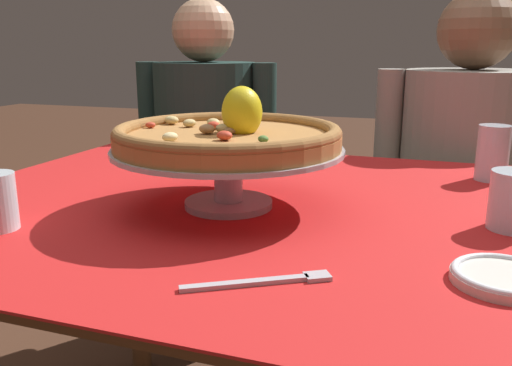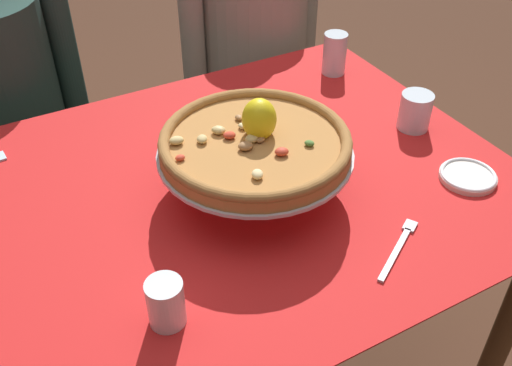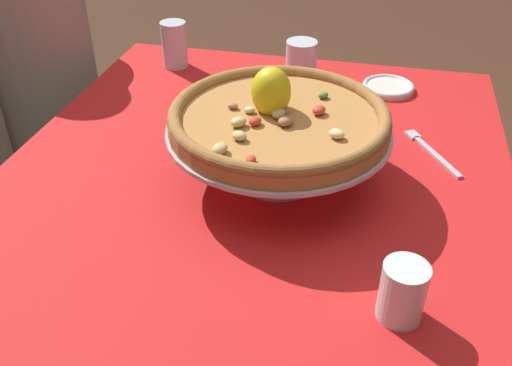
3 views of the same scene
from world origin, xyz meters
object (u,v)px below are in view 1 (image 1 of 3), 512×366
at_px(dinner_fork, 266,281).
at_px(side_plate, 504,277).
at_px(pizza_stand, 228,162).
at_px(diner_left, 207,176).
at_px(water_glass_back_right, 492,156).
at_px(pizza, 228,135).
at_px(sugar_packet, 122,150).
at_px(diner_right, 461,194).

bearing_deg(dinner_fork, side_plate, 19.16).
bearing_deg(side_plate, pizza_stand, 156.49).
bearing_deg(pizza_stand, diner_left, 116.97).
distance_m(water_glass_back_right, dinner_fork, 0.73).
height_order(pizza_stand, water_glass_back_right, water_glass_back_right).
bearing_deg(water_glass_back_right, pizza_stand, -141.25).
bearing_deg(pizza, sugar_packet, 140.39).
xyz_separation_m(pizza_stand, diner_right, (0.43, 0.81, -0.23)).
bearing_deg(dinner_fork, pizza_stand, 119.92).
distance_m(pizza_stand, dinner_fork, 0.34).
height_order(sugar_packet, diner_right, diner_right).
height_order(side_plate, dinner_fork, side_plate).
xyz_separation_m(pizza_stand, side_plate, (0.44, -0.19, -0.07)).
xyz_separation_m(water_glass_back_right, dinner_fork, (-0.30, -0.66, -0.05)).
distance_m(pizza_stand, diner_left, 0.95).
bearing_deg(water_glass_back_right, diner_right, 94.49).
xyz_separation_m(sugar_packet, diner_right, (0.92, 0.41, -0.15)).
xyz_separation_m(side_plate, diner_right, (-0.01, 1.00, -0.16)).
relative_size(side_plate, diner_right, 0.11).
height_order(water_glass_back_right, dinner_fork, water_glass_back_right).
xyz_separation_m(pizza, dinner_fork, (0.17, -0.29, -0.13)).
bearing_deg(diner_right, dinner_fork, -103.58).
height_order(pizza_stand, diner_right, diner_right).
bearing_deg(pizza, dinner_fork, -60.28).
bearing_deg(diner_left, pizza, -62.96).
bearing_deg(sugar_packet, diner_right, 24.02).
bearing_deg(diner_left, side_plate, -49.63).
relative_size(diner_left, diner_right, 1.00).
relative_size(water_glass_back_right, sugar_packet, 2.41).
distance_m(side_plate, dinner_fork, 0.29).
xyz_separation_m(pizza, side_plate, (0.44, -0.19, -0.12)).
height_order(dinner_fork, sugar_packet, dinner_fork).
bearing_deg(dinner_fork, diner_left, 117.76).
height_order(pizza, side_plate, pizza).
bearing_deg(diner_left, dinner_fork, -62.24).
distance_m(pizza, dinner_fork, 0.36).
bearing_deg(dinner_fork, water_glass_back_right, 65.65).
height_order(water_glass_back_right, side_plate, water_glass_back_right).
distance_m(pizza_stand, sugar_packet, 0.63).
xyz_separation_m(pizza_stand, pizza, (0.00, 0.00, 0.05)).
bearing_deg(side_plate, water_glass_back_right, 87.65).
xyz_separation_m(dinner_fork, diner_left, (-0.58, 1.11, -0.17)).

